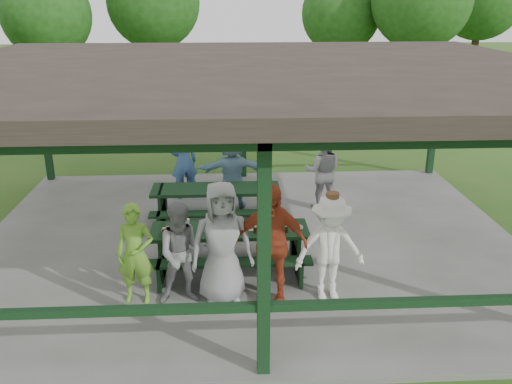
{
  "coord_description": "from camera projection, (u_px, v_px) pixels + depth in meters",
  "views": [
    {
      "loc": [
        -0.38,
        -9.26,
        4.42
      ],
      "look_at": [
        0.1,
        -0.3,
        1.15
      ],
      "focal_mm": 38.0,
      "sensor_mm": 36.0,
      "label": 1
    }
  ],
  "objects": [
    {
      "name": "spectator_lblue",
      "position": [
        232.0,
        171.0,
        11.47
      ],
      "size": [
        1.53,
        0.62,
        1.6
      ],
      "primitive_type": "imported",
      "rotation": [
        0.0,
        0.0,
        3.24
      ],
      "color": "#7EA9C3",
      "rests_on": "concrete_slab"
    },
    {
      "name": "pavilion_structure",
      "position": [
        249.0,
        74.0,
        9.13
      ],
      "size": [
        10.6,
        8.6,
        3.24
      ],
      "color": "black",
      "rests_on": "concrete_slab"
    },
    {
      "name": "contestant_red",
      "position": [
        271.0,
        244.0,
        7.87
      ],
      "size": [
        1.13,
        0.59,
        1.84
      ],
      "primitive_type": "imported",
      "rotation": [
        0.0,
        0.0,
        -0.13
      ],
      "color": "#A73D21",
      "rests_on": "concrete_slab"
    },
    {
      "name": "tree_far_left",
      "position": [
        46.0,
        15.0,
        21.11
      ],
      "size": [
        3.47,
        3.47,
        5.42
      ],
      "color": "#331F14",
      "rests_on": "ground"
    },
    {
      "name": "concrete_slab",
      "position": [
        250.0,
        241.0,
        10.2
      ],
      "size": [
        10.0,
        8.0,
        0.1
      ],
      "primitive_type": "cube",
      "color": "#61615C",
      "rests_on": "ground"
    },
    {
      "name": "contestant_grey_mid",
      "position": [
        222.0,
        243.0,
        7.85
      ],
      "size": [
        0.99,
        0.72,
        1.87
      ],
      "primitive_type": "imported",
      "rotation": [
        0.0,
        0.0,
        0.15
      ],
      "color": "gray",
      "rests_on": "concrete_slab"
    },
    {
      "name": "picnic_table_far",
      "position": [
        216.0,
        201.0,
        10.74
      ],
      "size": [
        2.52,
        1.39,
        0.75
      ],
      "color": "black",
      "rests_on": "concrete_slab"
    },
    {
      "name": "pickup_truck",
      "position": [
        316.0,
        112.0,
        18.45
      ],
      "size": [
        5.23,
        3.65,
        1.33
      ],
      "primitive_type": "imported",
      "rotation": [
        0.0,
        0.0,
        1.23
      ],
      "color": "silver",
      "rests_on": "ground"
    },
    {
      "name": "contestant_white_fedora",
      "position": [
        330.0,
        248.0,
        7.96
      ],
      "size": [
        1.11,
        0.71,
        1.69
      ],
      "rotation": [
        0.0,
        0.0,
        0.1
      ],
      "color": "white",
      "rests_on": "concrete_slab"
    },
    {
      "name": "spectator_blue",
      "position": [
        184.0,
        162.0,
        12.0
      ],
      "size": [
        0.71,
        0.58,
        1.67
      ],
      "primitive_type": "imported",
      "rotation": [
        0.0,
        0.0,
        3.47
      ],
      "color": "#3D66A0",
      "rests_on": "concrete_slab"
    },
    {
      "name": "picnic_table_near",
      "position": [
        230.0,
        244.0,
        8.88
      ],
      "size": [
        2.56,
        1.39,
        0.75
      ],
      "color": "black",
      "rests_on": "concrete_slab"
    },
    {
      "name": "table_setting",
      "position": [
        226.0,
        226.0,
        8.79
      ],
      "size": [
        2.3,
        0.45,
        0.1
      ],
      "color": "white",
      "rests_on": "picnic_table_near"
    },
    {
      "name": "contestant_grey_left",
      "position": [
        183.0,
        253.0,
        7.87
      ],
      "size": [
        0.83,
        0.68,
        1.57
      ],
      "primitive_type": "imported",
      "rotation": [
        0.0,
        0.0,
        0.12
      ],
      "color": "gray",
      "rests_on": "concrete_slab"
    },
    {
      "name": "spectator_grey",
      "position": [
        323.0,
        171.0,
        11.42
      ],
      "size": [
        0.89,
        0.75,
        1.63
      ],
      "primitive_type": "imported",
      "rotation": [
        0.0,
        0.0,
        2.96
      ],
      "color": "#99999C",
      "rests_on": "concrete_slab"
    },
    {
      "name": "contestant_green",
      "position": [
        135.0,
        254.0,
        7.89
      ],
      "size": [
        0.59,
        0.41,
        1.54
      ],
      "primitive_type": "imported",
      "rotation": [
        0.0,
        0.0,
        -0.08
      ],
      "color": "#69A62F",
      "rests_on": "concrete_slab"
    },
    {
      "name": "ground",
      "position": [
        250.0,
        244.0,
        10.22
      ],
      "size": [
        90.0,
        90.0,
        0.0
      ],
      "primitive_type": "plane",
      "color": "#2A561B",
      "rests_on": "ground"
    },
    {
      "name": "tree_mid",
      "position": [
        341.0,
        14.0,
        23.65
      ],
      "size": [
        3.45,
        3.45,
        5.39
      ],
      "color": "#331F14",
      "rests_on": "ground"
    },
    {
      "name": "tree_right",
      "position": [
        422.0,
        0.0,
        21.67
      ],
      "size": [
        4.01,
        4.01,
        6.26
      ],
      "color": "#331F14",
      "rests_on": "ground"
    },
    {
      "name": "farm_trailer",
      "position": [
        164.0,
        115.0,
        18.15
      ],
      "size": [
        3.56,
        1.68,
        1.24
      ],
      "rotation": [
        0.0,
        0.0,
        0.05
      ],
      "color": "navy",
      "rests_on": "ground"
    },
    {
      "name": "tree_left",
      "position": [
        153.0,
        2.0,
        22.76
      ],
      "size": [
        3.89,
        3.89,
        6.08
      ],
      "color": "#331F14",
      "rests_on": "ground"
    }
  ]
}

